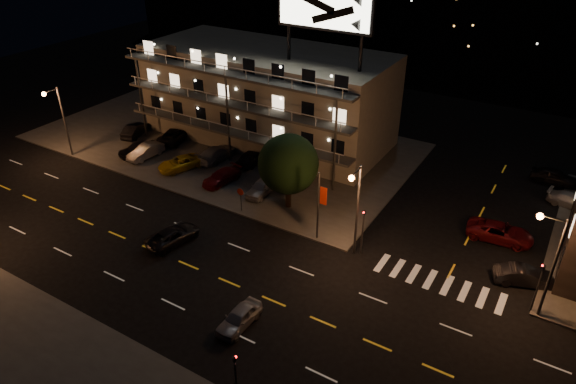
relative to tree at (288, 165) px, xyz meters
The scene contains 28 objects.
ground 12.29m from the tree, 91.25° to the right, with size 140.00×140.00×0.00m, color black.
curb_nw 17.16m from the tree, 149.11° to the left, with size 44.00×24.00×0.15m, color #3C3C39.
motel 16.09m from the tree, 129.40° to the left, with size 28.00×13.80×18.10m.
streetlight_nw 26.49m from the tree, behind, with size 0.44×1.92×8.00m.
streetlight_nc 8.99m from the tree, 23.21° to the right, with size 0.44×1.92×8.00m.
streetlight_ne 22.12m from the tree, ahead, with size 1.92×0.44×8.00m.
signal_nw 9.42m from the tree, 18.79° to the right, with size 0.20×0.27×4.60m.
signal_sw 21.88m from the tree, 66.34° to the right, with size 0.20×0.27×4.60m.
signal_ne 22.03m from the tree, ahead, with size 0.27×0.20×4.60m.
banner_north 5.81m from the tree, 32.44° to the right, with size 0.83×0.16×6.40m.
stop_sign 5.12m from the tree, 138.23° to the right, with size 0.91×0.11×2.61m.
tree is the anchor object (origin of this frame).
lot_car_0 20.21m from the tree, behind, with size 1.75×4.36×1.48m, color black.
lot_car_1 19.04m from the tree, behind, with size 1.52×4.35×1.43m, color gray.
lot_car_2 14.05m from the tree, behind, with size 2.20×4.76×1.32m, color gold.
lot_car_3 8.81m from the tree, behind, with size 1.80×4.43×1.28m, color #600D13.
lot_car_4 4.92m from the tree, 168.81° to the left, with size 1.68×4.17×1.42m, color gray.
lot_car_5 24.59m from the tree, 169.93° to the left, with size 1.57×4.51×1.49m, color black.
lot_car_6 20.07m from the tree, 163.13° to the left, with size 2.47×5.36×1.49m, color black.
lot_car_7 12.90m from the tree, 160.02° to the left, with size 2.11×5.18×1.50m, color gray.
lot_car_8 10.16m from the tree, 145.54° to the left, with size 1.79×4.45×1.52m, color black.
lot_car_9 6.61m from the tree, 118.14° to the left, with size 1.39×3.98×1.31m, color #600D13.
side_car_0 21.03m from the tree, ahead, with size 1.52×4.37×1.44m, color black.
side_car_1 18.96m from the tree, 15.05° to the left, with size 2.49×5.39×1.50m, color #600D13.
side_car_2 26.78m from the tree, 31.39° to the left, with size 1.78×4.38×1.27m, color gray.
side_car_3 27.52m from the tree, 41.14° to the left, with size 1.77×4.41×1.50m, color black.
road_car_east 15.93m from the tree, 71.09° to the right, with size 1.56×3.87×1.32m, color gray.
road_car_west 11.70m from the tree, 119.04° to the right, with size 2.20×4.76×1.32m, color black.
Camera 1 is at (21.33, -23.36, 25.44)m, focal length 32.00 mm.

